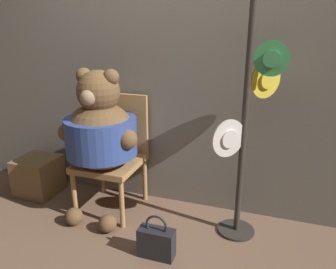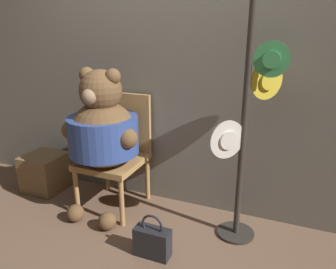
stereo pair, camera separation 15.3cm
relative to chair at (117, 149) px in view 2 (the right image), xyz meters
name	(u,v)px [view 2 (the right image)]	position (x,y,z in m)	size (l,w,h in m)	color
ground_plane	(140,240)	(0.43, -0.45, -0.51)	(14.00, 14.00, 0.00)	brown
wall_back	(175,62)	(0.43, 0.26, 0.73)	(8.00, 0.10, 2.47)	slate
chair	(117,149)	(0.00, 0.00, 0.00)	(0.49, 0.52, 0.97)	#B2844C
teddy_bear	(103,131)	(-0.02, -0.18, 0.21)	(0.68, 0.60, 1.22)	brown
hat_display_rack	(247,132)	(1.10, -0.08, 0.31)	(0.44, 0.42, 1.70)	#332D28
handbag_on_ground	(152,241)	(0.59, -0.56, -0.39)	(0.25, 0.11, 0.32)	#232328
wooden_crate	(45,172)	(-0.78, -0.07, -0.33)	(0.35, 0.35, 0.35)	brown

